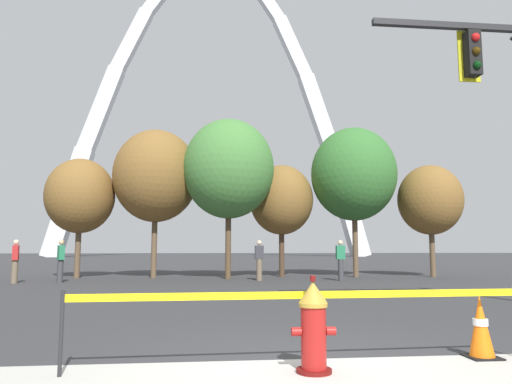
# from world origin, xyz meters

# --- Properties ---
(ground_plane) EXTENTS (240.00, 240.00, 0.00)m
(ground_plane) POSITION_xyz_m (0.00, 0.00, 0.00)
(ground_plane) COLOR #333335
(fire_hydrant) EXTENTS (0.46, 0.48, 0.99)m
(fire_hydrant) POSITION_xyz_m (0.02, -0.40, 0.47)
(fire_hydrant) COLOR #5E0F0D
(fire_hydrant) RESTS_ON ground
(caution_tape_barrier) EXTENTS (5.14, 0.21, 0.85)m
(caution_tape_barrier) POSITION_xyz_m (0.02, -0.20, 0.59)
(caution_tape_barrier) COLOR #232326
(caution_tape_barrier) RESTS_ON ground
(traffic_cone_by_hydrant) EXTENTS (0.36, 0.36, 0.73)m
(traffic_cone_by_hydrant) POSITION_xyz_m (2.11, 0.04, 0.36)
(traffic_cone_by_hydrant) COLOR black
(traffic_cone_by_hydrant) RESTS_ON ground
(monument_arch) EXTENTS (48.52, 2.51, 48.06)m
(monument_arch) POSITION_xyz_m (-0.00, 67.03, 21.00)
(monument_arch) COLOR silver
(monument_arch) RESTS_ON ground
(tree_far_left) EXTENTS (2.94, 2.94, 5.15)m
(tree_far_left) POSITION_xyz_m (-6.48, 15.97, 3.52)
(tree_far_left) COLOR brown
(tree_far_left) RESTS_ON ground
(tree_left_mid) EXTENTS (3.68, 3.68, 6.45)m
(tree_left_mid) POSITION_xyz_m (-3.25, 15.72, 4.41)
(tree_left_mid) COLOR brown
(tree_left_mid) RESTS_ON ground
(tree_center_left) EXTENTS (3.87, 3.87, 6.77)m
(tree_center_left) POSITION_xyz_m (-0.11, 14.82, 4.63)
(tree_center_left) COLOR brown
(tree_center_left) RESTS_ON ground
(tree_center_right) EXTENTS (2.89, 2.89, 5.07)m
(tree_center_right) POSITION_xyz_m (2.38, 16.18, 3.46)
(tree_center_right) COLOR #473323
(tree_center_right) RESTS_ON ground
(tree_right_mid) EXTENTS (3.84, 3.84, 6.73)m
(tree_right_mid) POSITION_xyz_m (5.60, 15.52, 4.60)
(tree_right_mid) COLOR brown
(tree_right_mid) RESTS_ON ground
(tree_far_right) EXTENTS (2.88, 2.88, 5.04)m
(tree_far_right) POSITION_xyz_m (9.09, 15.32, 3.45)
(tree_far_right) COLOR brown
(tree_far_right) RESTS_ON ground
(pedestrian_walking_left) EXTENTS (0.27, 0.38, 1.59)m
(pedestrian_walking_left) POSITION_xyz_m (-8.00, 13.23, 0.82)
(pedestrian_walking_left) COLOR brown
(pedestrian_walking_left) RESTS_ON ground
(pedestrian_standing_center) EXTENTS (0.34, 0.39, 1.59)m
(pedestrian_standing_center) POSITION_xyz_m (-6.44, 13.39, 0.82)
(pedestrian_standing_center) COLOR #38383D
(pedestrian_standing_center) RESTS_ON ground
(pedestrian_walking_right) EXTENTS (0.35, 0.22, 1.59)m
(pedestrian_walking_right) POSITION_xyz_m (4.26, 13.26, 0.82)
(pedestrian_walking_right) COLOR #38383D
(pedestrian_walking_right) RESTS_ON ground
(pedestrian_near_trees) EXTENTS (0.34, 0.22, 1.59)m
(pedestrian_near_trees) POSITION_xyz_m (1.08, 13.70, 0.82)
(pedestrian_near_trees) COLOR brown
(pedestrian_near_trees) RESTS_ON ground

